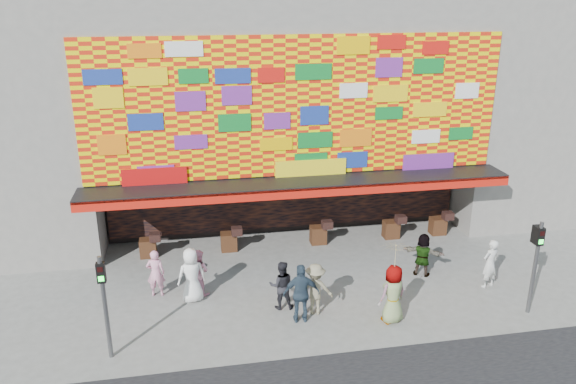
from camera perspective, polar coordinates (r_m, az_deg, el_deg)
The scene contains 15 objects.
ground at distance 18.04m, azimuth 3.35°, elevation -11.48°, with size 90.00×90.00×0.00m, color slate.
shop_building at distance 23.82m, azimuth -1.10°, elevation 9.76°, with size 15.20×9.40×10.00m.
neighbor_right at distance 28.67m, azimuth 26.07°, elevation 11.05°, with size 11.00×8.00×12.00m, color gray.
signal_left at distance 15.58m, azimuth -18.19°, elevation -10.02°, with size 0.22×0.20×3.00m.
signal_right at distance 18.37m, azimuth 23.91°, elevation -6.11°, with size 0.22×0.20×3.00m.
ped_a at distance 18.12m, azimuth -9.77°, elevation -8.33°, with size 0.88×0.58×1.81m, color white.
ped_b at distance 18.70m, azimuth -13.30°, elevation -8.02°, with size 0.58×0.38×1.60m, color pink.
ped_c at distance 17.54m, azimuth -0.68°, elevation -9.44°, with size 0.77×0.60×1.58m, color black.
ped_d at distance 17.28m, azimuth 2.79°, elevation -9.82°, with size 1.06×0.61×1.65m, color gray.
ped_e at distance 16.82m, azimuth 1.37°, elevation -10.27°, with size 1.09×0.45×1.86m, color #2D3F50.
ped_f at distance 20.03m, azimuth 13.53°, elevation -6.21°, with size 1.43×0.45×1.54m, color gray.
ped_g at distance 17.10m, azimuth 10.61°, elevation -10.16°, with size 0.89×0.58×1.83m, color gray.
ped_h at distance 19.85m, azimuth 19.82°, elevation -6.86°, with size 0.62×0.41×1.71m, color silver.
ped_i at distance 18.56m, azimuth -9.09°, elevation -8.02°, with size 0.75×0.59×1.55m, color pink.
parasol at distance 16.54m, azimuth 10.87°, elevation -6.54°, with size 1.05×1.06×1.79m.
Camera 1 is at (-3.82, -14.98, 9.31)m, focal length 35.00 mm.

